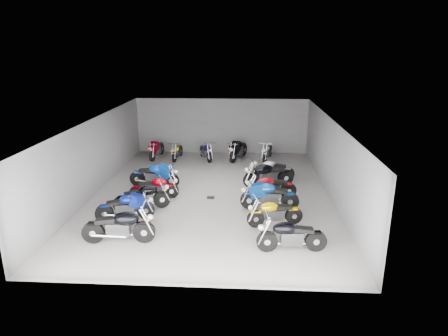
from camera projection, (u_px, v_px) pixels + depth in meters
The scene contains 22 objects.
ground at pixel (212, 194), 17.24m from camera, with size 14.00×14.00×0.00m, color #9B9893.
wall_back at pixel (222, 126), 23.46m from camera, with size 10.00×0.10×3.20m, color slate.
wall_left at pixel (95, 156), 17.05m from camera, with size 0.10×14.00×3.20m, color slate.
wall_right at pixel (332, 160), 16.50m from camera, with size 0.10×14.00×3.20m, color slate.
ceiling at pixel (211, 120), 16.30m from camera, with size 10.00×14.00×0.04m, color black.
drain_grate at pixel (211, 198), 16.77m from camera, with size 0.32×0.32×0.01m, color black.
motorcycle_left_a at pixel (119, 226), 12.80m from camera, with size 2.36×0.51×1.04m.
motorcycle_left_b at pixel (126, 207), 14.49m from camera, with size 2.09×0.68×0.94m.
motorcycle_left_c at pixel (143, 197), 15.38m from camera, with size 2.09×1.02×0.97m.
motorcycle_left_d at pixel (155, 188), 16.48m from camera, with size 2.02×0.64×0.90m.
motorcycle_left_e at pixel (155, 175), 17.88m from camera, with size 2.31×0.52×1.01m.
motorcycle_right_a at pixel (291, 236), 12.26m from camera, with size 2.19×0.47×0.96m.
motorcycle_right_b at pixel (274, 213), 14.05m from camera, with size 2.00×0.65×0.90m.
motorcycle_right_c at pixel (269, 196), 15.46m from camera, with size 2.29×0.44×1.01m.
motorcycle_right_d at pixel (270, 188), 16.36m from camera, with size 2.18×0.81×0.99m.
motorcycle_right_e at pixel (268, 175), 17.94m from camera, with size 2.31×0.81×1.04m.
motorcycle_right_f at pixel (273, 169), 19.02m from camera, with size 2.00×0.49×0.88m.
motorcycle_back_a at pixel (156, 149), 22.59m from camera, with size 0.49×2.18×0.96m.
motorcycle_back_b at pixel (177, 151), 22.33m from camera, with size 0.42×1.93×0.85m.
motorcycle_back_c at pixel (206, 151), 22.24m from camera, with size 0.89×1.88×0.87m.
motorcycle_back_d at pixel (238, 150), 22.30m from camera, with size 0.95×2.25×1.03m.
motorcycle_back_e at pixel (267, 151), 22.22m from camera, with size 0.64×1.98×0.88m.
Camera 1 is at (1.46, -16.11, 6.11)m, focal length 32.00 mm.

